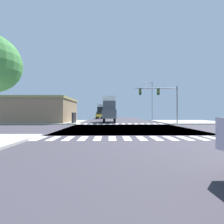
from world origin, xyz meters
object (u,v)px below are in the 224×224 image
Objects in this scene: bank_building at (32,110)px; sedan_crossing_2 at (99,115)px; traffic_signal_mast at (160,96)px; street_lamp at (151,98)px; suv_inner_2 at (109,114)px; box_truck_trailing_3 at (109,109)px; box_truck_middle_4 at (101,111)px.

sedan_crossing_2 is (11.66, 16.47, -1.15)m from bank_building.
traffic_signal_mast is at bearing 116.56° from sedan_crossing_2.
street_lamp reaches higher than bank_building.
suv_inner_2 is (-8.02, 29.52, -3.06)m from traffic_signal_mast.
box_truck_trailing_3 is (14.66, -0.53, 0.30)m from bank_building.
bank_building is at bearing -165.59° from street_lamp.
box_truck_trailing_3 reaches higher than suv_inner_2.
bank_building is at bearing 54.72° from sedan_crossing_2.
traffic_signal_mast reaches higher than box_truck_trailing_3.
street_lamp is 1.23× the size of box_truck_middle_4.
suv_inner_2 is at bearing 105.19° from traffic_signal_mast.
sedan_crossing_2 is (-12.58, 10.25, -4.11)m from street_lamp.
suv_inner_2 is at bearing 118.39° from street_lamp.
traffic_signal_mast is 1.46× the size of suv_inner_2.
box_truck_trailing_3 is at bearing 147.83° from traffic_signal_mast.
traffic_signal_mast reaches higher than sedan_crossing_2.
street_lamp is (1.57, 11.79, 0.77)m from traffic_signal_mast.
traffic_signal_mast is 24.87m from sedan_crossing_2.
box_truck_middle_4 is at bearing -90.00° from sedan_crossing_2.
sedan_crossing_2 is at bearing 68.16° from suv_inner_2.
bank_building is 2.31× the size of box_truck_middle_4.
traffic_signal_mast reaches higher than suv_inner_2.
bank_building is at bearing 166.20° from traffic_signal_mast.
street_lamp reaches higher than box_truck_middle_4.
box_truck_trailing_3 is 24.51m from suv_inner_2.
traffic_signal_mast is 1.56× the size of sedan_crossing_2.
bank_building is at bearing 66.12° from box_truck_middle_4.
box_truck_middle_4 is at bearing 122.04° from street_lamp.
street_lamp is 2.06× the size of sedan_crossing_2.
sedan_crossing_2 is 9.96m from box_truck_middle_4.
sedan_crossing_2 is (-11.02, 22.04, -3.34)m from traffic_signal_mast.
box_truck_middle_4 is 1.57× the size of suv_inner_2.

